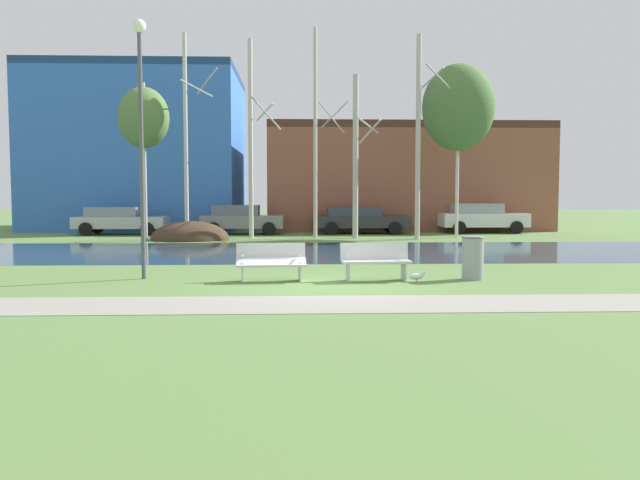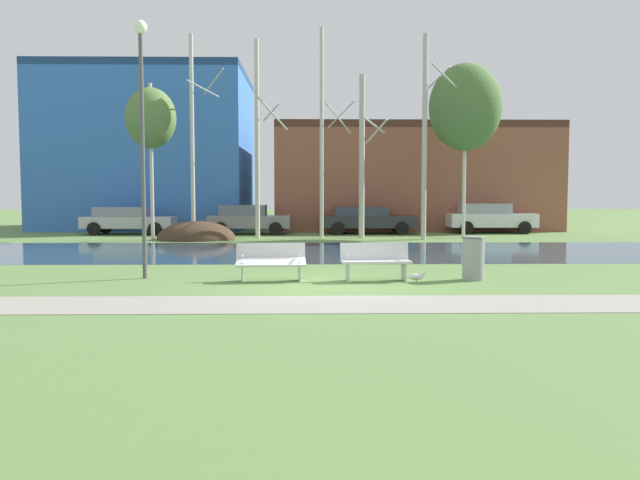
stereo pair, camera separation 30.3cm
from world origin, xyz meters
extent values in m
plane|color=#5B7F42|center=(0.00, 10.00, 0.00)|extent=(120.00, 120.00, 0.00)
cube|color=gray|center=(0.00, -2.33, 0.01)|extent=(60.00, 1.91, 0.01)
cube|color=#2D475B|center=(0.00, 8.52, 0.00)|extent=(80.00, 8.21, 0.01)
ellipsoid|color=#423021|center=(-5.26, 14.62, 0.00)|extent=(3.44, 3.02, 1.65)
cube|color=silver|center=(-1.21, 0.80, 0.45)|extent=(1.63, 0.57, 0.19)
cube|color=silver|center=(-1.23, 1.08, 0.67)|extent=(1.60, 0.18, 0.40)
cube|color=silver|center=(-1.87, 0.82, 0.23)|extent=(0.07, 0.43, 0.45)
cube|color=silver|center=(-0.56, 0.90, 0.23)|extent=(0.07, 0.43, 0.45)
cylinder|color=silver|center=(-1.87, 0.78, 0.59)|extent=(0.06, 0.28, 0.04)
cylinder|color=silver|center=(-0.56, 0.86, 0.59)|extent=(0.06, 0.28, 0.04)
cube|color=silver|center=(1.21, 0.80, 0.45)|extent=(1.63, 0.58, 0.05)
cube|color=silver|center=(1.19, 1.08, 0.67)|extent=(1.60, 0.18, 0.40)
cube|color=silver|center=(0.55, 0.82, 0.23)|extent=(0.07, 0.43, 0.45)
cube|color=silver|center=(1.86, 0.90, 0.23)|extent=(0.07, 0.43, 0.45)
cylinder|color=silver|center=(0.55, 0.78, 0.59)|extent=(0.06, 0.28, 0.04)
cylinder|color=silver|center=(1.86, 0.86, 0.59)|extent=(0.06, 0.28, 0.04)
cylinder|color=gray|center=(3.50, 0.97, 0.51)|extent=(0.50, 0.50, 1.02)
torus|color=#545557|center=(3.50, 0.97, 0.99)|extent=(0.53, 0.53, 0.04)
ellipsoid|color=white|center=(2.11, 0.65, 0.12)|extent=(0.33, 0.15, 0.15)
sphere|color=white|center=(2.25, 0.65, 0.19)|extent=(0.11, 0.11, 0.11)
cone|color=gold|center=(2.31, 0.65, 0.19)|extent=(0.06, 0.03, 0.03)
cylinder|color=gold|center=(2.12, 0.62, 0.05)|extent=(0.01, 0.01, 0.10)
cylinder|color=gold|center=(2.12, 0.68, 0.05)|extent=(0.01, 0.01, 0.10)
cylinder|color=#4C4C51|center=(-4.25, 1.41, 2.86)|extent=(0.10, 0.10, 5.72)
sphere|color=white|center=(-4.25, 1.41, 5.87)|extent=(0.32, 0.32, 0.32)
cylinder|color=beige|center=(-7.19, 14.73, 3.40)|extent=(0.16, 0.16, 6.80)
ellipsoid|color=#567A3D|center=(-7.19, 14.73, 5.30)|extent=(2.19, 2.19, 2.63)
cylinder|color=beige|center=(-5.34, 14.39, 4.42)|extent=(0.18, 0.18, 8.83)
cylinder|color=beige|center=(-4.48, 14.98, 6.91)|extent=(1.14, 1.63, 0.91)
cylinder|color=beige|center=(-4.75, 13.79, 6.42)|extent=(1.21, 1.18, 0.57)
cylinder|color=beige|center=(-2.64, 15.68, 4.47)|extent=(0.21, 0.21, 8.93)
cylinder|color=beige|center=(-2.02, 16.11, 5.74)|extent=(0.85, 1.20, 0.70)
cylinder|color=beige|center=(-1.90, 14.91, 5.53)|extent=(1.31, 1.27, 1.34)
cylinder|color=beige|center=(0.27, 15.50, 4.70)|extent=(0.17, 0.17, 9.41)
cylinder|color=beige|center=(1.17, 16.12, 5.64)|extent=(1.16, 1.65, 1.06)
cylinder|color=beige|center=(0.98, 14.78, 5.34)|extent=(1.23, 1.19, 1.26)
cylinder|color=#BCB7A8|center=(2.09, 15.47, 3.67)|extent=(0.25, 0.25, 7.35)
cylinder|color=#BCB7A8|center=(2.80, 15.96, 4.86)|extent=(0.91, 1.28, 1.03)
cylinder|color=#BCB7A8|center=(2.60, 14.94, 5.02)|extent=(1.06, 1.04, 0.65)
cylinder|color=#BCB7A8|center=(4.73, 14.41, 4.45)|extent=(0.22, 0.22, 8.90)
cylinder|color=#BCB7A8|center=(5.39, 14.86, 7.08)|extent=(0.88, 1.24, 0.83)
cylinder|color=#BCB7A8|center=(5.43, 13.68, 6.96)|extent=(1.40, 1.36, 0.88)
cylinder|color=beige|center=(6.79, 15.67, 3.80)|extent=(0.16, 0.16, 7.60)
ellipsoid|color=#4C7038|center=(6.79, 15.67, 5.93)|extent=(3.27, 3.27, 3.93)
cube|color=#B2B5BC|center=(-9.19, 18.36, 0.60)|extent=(4.45, 1.80, 0.56)
cube|color=gray|center=(-9.55, 18.37, 1.12)|extent=(2.50, 1.57, 0.48)
cylinder|color=black|center=(-7.72, 19.23, 0.32)|extent=(0.64, 0.23, 0.64)
cylinder|color=black|center=(-7.74, 17.47, 0.32)|extent=(0.64, 0.23, 0.64)
cylinder|color=black|center=(-10.65, 19.25, 0.32)|extent=(0.64, 0.23, 0.64)
cylinder|color=black|center=(-10.67, 17.50, 0.32)|extent=(0.64, 0.23, 0.64)
cube|color=slate|center=(-3.24, 18.42, 0.63)|extent=(4.06, 1.86, 0.62)
cube|color=slate|center=(-3.57, 18.43, 1.20)|extent=(2.28, 1.63, 0.52)
cylinder|color=black|center=(-1.90, 19.32, 0.32)|extent=(0.64, 0.23, 0.64)
cylinder|color=black|center=(-1.92, 17.50, 0.32)|extent=(0.64, 0.23, 0.64)
cylinder|color=black|center=(-4.57, 19.35, 0.32)|extent=(0.64, 0.23, 0.64)
cylinder|color=black|center=(-4.58, 17.52, 0.32)|extent=(0.64, 0.23, 0.64)
cube|color=#282B30|center=(2.71, 18.64, 0.61)|extent=(4.74, 1.93, 0.57)
cube|color=#2F3648|center=(2.33, 18.65, 1.12)|extent=(2.66, 1.69, 0.46)
cylinder|color=black|center=(4.27, 19.58, 0.32)|extent=(0.64, 0.23, 0.64)
cylinder|color=black|center=(4.26, 17.68, 0.32)|extent=(0.64, 0.23, 0.64)
cylinder|color=black|center=(1.16, 19.60, 0.32)|extent=(0.64, 0.23, 0.64)
cylinder|color=black|center=(1.14, 17.71, 0.32)|extent=(0.64, 0.23, 0.64)
cube|color=silver|center=(9.03, 19.14, 0.66)|extent=(4.39, 1.94, 0.69)
cube|color=#949AAC|center=(8.68, 19.14, 1.26)|extent=(2.46, 1.69, 0.51)
cylinder|color=black|center=(10.48, 20.08, 0.32)|extent=(0.64, 0.23, 0.64)
cylinder|color=black|center=(10.46, 18.18, 0.32)|extent=(0.64, 0.23, 0.64)
cylinder|color=black|center=(7.59, 20.10, 0.32)|extent=(0.64, 0.23, 0.64)
cylinder|color=black|center=(7.57, 18.20, 0.32)|extent=(0.64, 0.23, 0.64)
cube|color=#3870C6|center=(-9.55, 24.84, 4.30)|extent=(11.25, 9.72, 8.61)
cube|color=navy|center=(-9.55, 24.84, 8.81)|extent=(11.25, 9.72, 0.40)
cube|color=brown|center=(5.59, 24.47, 2.73)|extent=(15.37, 9.13, 5.46)
cube|color=#4E2C21|center=(5.59, 24.47, 5.66)|extent=(15.37, 9.13, 0.40)
camera|label=1|loc=(-0.67, -14.09, 2.01)|focal=36.64mm
camera|label=2|loc=(-0.37, -14.09, 2.01)|focal=36.64mm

